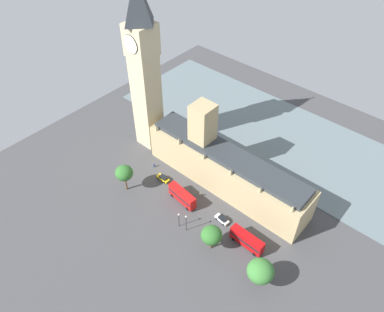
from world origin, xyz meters
The scene contains 15 objects.
ground_plane centered at (0.00, 0.00, 0.00)m, with size 143.81×143.81×0.00m, color #424244.
river_thames centered at (-35.10, 0.00, 0.12)m, with size 43.61×129.43×0.25m, color slate.
parliament_building centered at (-1.99, -1.19, 7.74)m, with size 12.05×57.57×27.29m.
clock_tower centered at (-1.21, -34.69, 31.46)m, with size 8.57×8.57×60.75m.
car_yellow_cab_kerbside centered at (10.25, -17.01, 0.89)m, with size 1.89×4.77×1.74m.
double_decker_bus_corner centered at (12.82, -5.86, 2.63)m, with size 3.66×10.71×4.75m.
car_white_trailing centered at (10.58, 8.47, 0.89)m, with size 2.27×4.79×1.74m.
double_decker_bus_near_tower centered at (12.80, 18.97, 2.63)m, with size 2.86×10.56×4.75m.
pedestrian_leading centered at (7.39, -2.98, 0.76)m, with size 0.71×0.67×1.69m.
pedestrian_under_trees centered at (7.82, -23.81, 0.74)m, with size 0.68×0.61×1.64m.
plane_tree_far_end centered at (21.05, -23.16, 7.55)m, with size 5.74×5.74×10.04m.
plane_tree_opposite_hall centered at (20.12, 11.84, 6.12)m, with size 5.98×5.98×8.69m.
plane_tree_midblock centered at (20.44, 28.08, 6.27)m, with size 7.02×7.02×9.28m.
street_lamp_by_river_gate centered at (20.27, 2.51, 4.68)m, with size 0.56×0.56×6.76m.
street_lamp_slot_10 centered at (20.58, -0.09, 4.10)m, with size 0.56×0.56×5.82m.
Camera 1 is at (68.10, 46.83, 91.88)m, focal length 34.64 mm.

